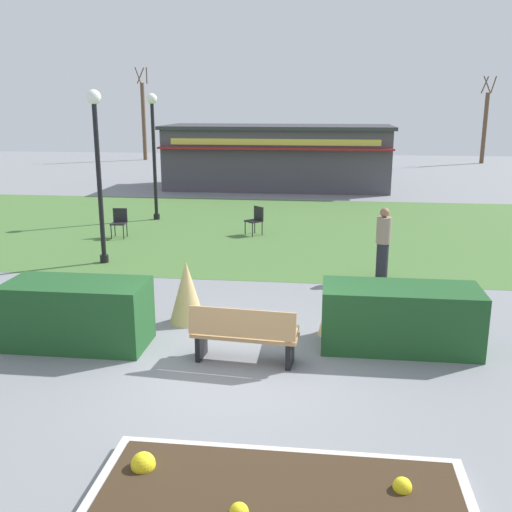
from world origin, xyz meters
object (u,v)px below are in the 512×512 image
food_kiosk (278,157)px  cafe_chair_west (256,218)px  trash_bin (439,328)px  cafe_chair_east (119,220)px  person_strolling (383,243)px  lamppost_far (154,142)px  parked_car_center_slot (352,159)px  parked_car_west_slot (272,158)px  tree_left_bg (485,126)px  tree_right_bg (144,120)px  lamppost_mid (98,157)px  park_bench (244,335)px

food_kiosk → cafe_chair_west: food_kiosk is taller
trash_bin → cafe_chair_east: trash_bin is taller
cafe_chair_west → person_strolling: size_ratio=0.53×
lamppost_far → cafe_chair_west: lamppost_far is taller
cafe_chair_west → parked_car_center_slot: bearing=79.4°
cafe_chair_west → parked_car_west_slot: 19.64m
trash_bin → parked_car_west_slot: parked_car_west_slot is taller
cafe_chair_west → person_strolling: bearing=-51.0°
cafe_chair_east → tree_left_bg: 30.46m
trash_bin → tree_right_bg: bearing=114.8°
parked_car_west_slot → parked_car_center_slot: bearing=0.1°
parked_car_center_slot → tree_right_bg: (-14.74, 4.56, 2.22)m
person_strolling → lamppost_mid: bearing=8.0°
cafe_chair_west → parked_car_west_slot: bearing=94.0°
food_kiosk → cafe_chair_west: size_ratio=12.16×
lamppost_far → person_strolling: lamppost_far is taller
parked_car_west_slot → tree_right_bg: 10.94m
lamppost_far → cafe_chair_west: 4.88m
cafe_chair_west → tree_left_bg: size_ratio=0.15×
trash_bin → parked_car_center_slot: size_ratio=0.21×
parked_car_west_slot → food_kiosk: bearing=-82.7°
park_bench → cafe_chair_east: bearing=120.7°
food_kiosk → trash_bin: bearing=-77.4°
lamppost_far → trash_bin: bearing=-53.7°
park_bench → cafe_chair_east: size_ratio=1.95×
parked_car_center_slot → tree_left_bg: size_ratio=0.76×
trash_bin → person_strolling: 4.38m
park_bench → parked_car_center_slot: size_ratio=0.40×
lamppost_mid → food_kiosk: size_ratio=0.40×
cafe_chair_east → parked_car_west_slot: bearing=82.3°
person_strolling → tree_left_bg: (9.12, 28.85, 1.65)m
park_bench → cafe_chair_east: 9.98m
food_kiosk → cafe_chair_east: bearing=-108.5°
cafe_chair_east → person_strolling: size_ratio=0.53×
cafe_chair_east → person_strolling: bearing=-24.6°
person_strolling → tree_left_bg: tree_left_bg is taller
lamppost_far → tree_right_bg: (-7.25, 22.07, 0.14)m
park_bench → lamppost_far: size_ratio=0.40×
lamppost_far → parked_car_center_slot: (7.48, 17.51, -2.09)m
food_kiosk → parked_car_center_slot: size_ratio=2.49×
lamppost_far → lamppost_mid: bearing=-87.0°
lamppost_far → tree_left_bg: 27.80m
person_strolling → tree_right_bg: 32.11m
lamppost_mid → tree_right_bg: bearing=105.1°
lamppost_far → park_bench: bearing=-67.5°
lamppost_far → parked_car_west_slot: bearing=82.1°
cafe_chair_east → parked_car_west_slot: size_ratio=0.21×
park_bench → cafe_chair_west: size_ratio=1.95×
person_strolling → parked_car_west_slot: (-4.92, 23.96, -0.22)m
lamppost_mid → food_kiosk: (3.27, 14.54, -1.22)m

